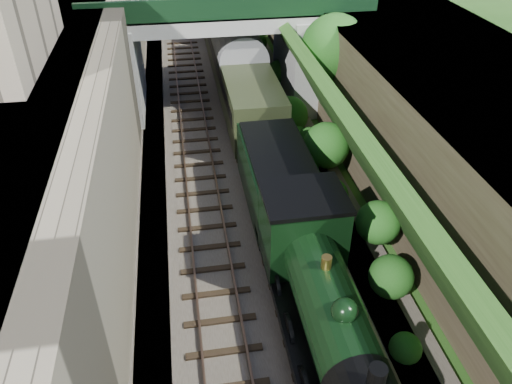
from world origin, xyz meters
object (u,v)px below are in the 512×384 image
object	(u,v)px
locomotive	(324,303)
tender	(277,182)
tree	(335,49)
road_bridge	(234,40)

from	to	relation	value
locomotive	tender	distance (m)	7.37
tree	tender	distance (m)	9.58
road_bridge	locomotive	bearing A→B (deg)	-89.24
road_bridge	tender	xyz separation A→B (m)	(0.26, -12.00, -2.46)
road_bridge	locomotive	world-z (taller)	road_bridge
road_bridge	tender	size ratio (longest dim) A/B	2.67
road_bridge	tender	world-z (taller)	road_bridge
tree	tender	xyz separation A→B (m)	(-4.71, -7.77, -3.03)
locomotive	tender	bearing A→B (deg)	90.00
tender	road_bridge	bearing A→B (deg)	91.22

